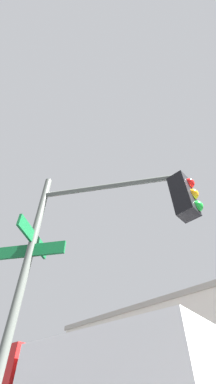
% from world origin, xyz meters
% --- Properties ---
extents(traffic_signal_near, '(2.73, 1.89, 5.02)m').
position_xyz_m(traffic_signal_near, '(-6.42, -6.33, 3.53)').
color(traffic_signal_near, '#474C47').
rests_on(traffic_signal_near, ground_plane).
extents(building_stucco, '(17.99, 20.63, 8.45)m').
position_xyz_m(building_stucco, '(-16.84, 18.16, 4.23)').
color(building_stucco, beige).
rests_on(building_stucco, ground_plane).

